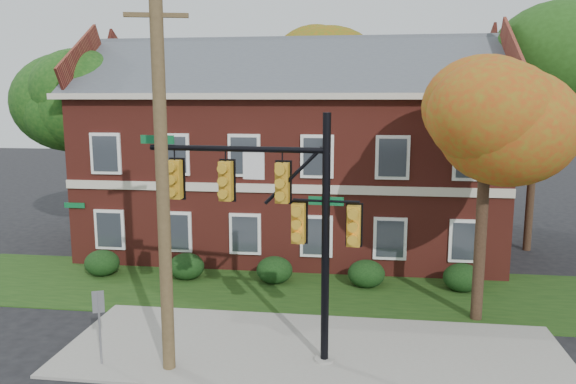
# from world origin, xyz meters

# --- Properties ---
(ground) EXTENTS (120.00, 120.00, 0.00)m
(ground) POSITION_xyz_m (0.00, 0.00, 0.00)
(ground) COLOR black
(ground) RESTS_ON ground
(sidewalk) EXTENTS (14.00, 5.00, 0.08)m
(sidewalk) POSITION_xyz_m (0.00, 1.00, 0.04)
(sidewalk) COLOR gray
(sidewalk) RESTS_ON ground
(grass_strip) EXTENTS (30.00, 6.00, 0.04)m
(grass_strip) POSITION_xyz_m (0.00, 6.00, 0.02)
(grass_strip) COLOR #193811
(grass_strip) RESTS_ON ground
(apartment_building) EXTENTS (18.80, 8.80, 9.74)m
(apartment_building) POSITION_xyz_m (-2.00, 11.95, 4.99)
(apartment_building) COLOR maroon
(apartment_building) RESTS_ON ground
(hedge_far_left) EXTENTS (1.40, 1.26, 1.05)m
(hedge_far_left) POSITION_xyz_m (-9.00, 6.70, 0.53)
(hedge_far_left) COLOR black
(hedge_far_left) RESTS_ON ground
(hedge_left) EXTENTS (1.40, 1.26, 1.05)m
(hedge_left) POSITION_xyz_m (-5.50, 6.70, 0.53)
(hedge_left) COLOR black
(hedge_left) RESTS_ON ground
(hedge_center) EXTENTS (1.40, 1.26, 1.05)m
(hedge_center) POSITION_xyz_m (-2.00, 6.70, 0.53)
(hedge_center) COLOR black
(hedge_center) RESTS_ON ground
(hedge_right) EXTENTS (1.40, 1.26, 1.05)m
(hedge_right) POSITION_xyz_m (1.50, 6.70, 0.53)
(hedge_right) COLOR black
(hedge_right) RESTS_ON ground
(hedge_far_right) EXTENTS (1.40, 1.26, 1.05)m
(hedge_far_right) POSITION_xyz_m (5.00, 6.70, 0.53)
(hedge_far_right) COLOR black
(hedge_far_right) RESTS_ON ground
(tree_near_right) EXTENTS (4.50, 4.25, 8.58)m
(tree_near_right) POSITION_xyz_m (5.22, 3.87, 6.67)
(tree_near_right) COLOR black
(tree_near_right) RESTS_ON ground
(tree_left_rear) EXTENTS (5.40, 5.10, 8.88)m
(tree_left_rear) POSITION_xyz_m (-11.73, 10.84, 6.68)
(tree_left_rear) COLOR black
(tree_left_rear) RESTS_ON ground
(tree_right_rear) EXTENTS (6.30, 5.95, 10.62)m
(tree_right_rear) POSITION_xyz_m (9.31, 12.81, 8.12)
(tree_right_rear) COLOR black
(tree_right_rear) RESTS_ON ground
(tree_far_rear) EXTENTS (6.84, 6.46, 11.52)m
(tree_far_rear) POSITION_xyz_m (-0.66, 19.79, 8.84)
(tree_far_rear) COLOR black
(tree_far_rear) RESTS_ON ground
(traffic_signal) EXTENTS (6.00, 0.76, 6.70)m
(traffic_signal) POSITION_xyz_m (-0.84, 0.42, 4.16)
(traffic_signal) COLOR gray
(traffic_signal) RESTS_ON ground
(utility_pole) EXTENTS (1.50, 0.47, 9.75)m
(utility_pole) POSITION_xyz_m (-3.64, -0.59, 4.94)
(utility_pole) COLOR #4F3E24
(utility_pole) RESTS_ON ground
(sign_post) EXTENTS (0.29, 0.16, 2.09)m
(sign_post) POSITION_xyz_m (-5.50, -0.62, 1.42)
(sign_post) COLOR slate
(sign_post) RESTS_ON ground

